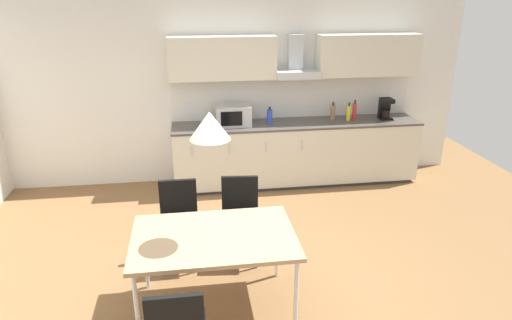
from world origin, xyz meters
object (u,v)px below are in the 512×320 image
(pendant_lamp, at_px, (210,126))
(microwave, at_px, (233,115))
(coffee_maker, at_px, (385,108))
(bottle_brown, at_px, (333,113))
(bottle_red, at_px, (354,111))
(bottle_blue, at_px, (270,116))
(bottle_yellow, at_px, (349,113))
(chair_far_left, at_px, (179,214))
(dining_table, at_px, (214,240))
(chair_far_right, at_px, (240,210))

(pendant_lamp, bearing_deg, microwave, 80.68)
(coffee_maker, bearing_deg, bottle_brown, 178.50)
(microwave, xyz_separation_m, bottle_red, (1.76, 0.04, -0.02))
(bottle_red, relative_size, pendant_lamp, 0.89)
(bottle_blue, distance_m, pendant_lamp, 2.98)
(bottle_blue, relative_size, bottle_yellow, 0.90)
(chair_far_left, bearing_deg, pendant_lamp, -69.83)
(microwave, xyz_separation_m, bottle_brown, (1.44, 0.05, -0.03))
(bottle_blue, bearing_deg, coffee_maker, 0.09)
(microwave, xyz_separation_m, pendant_lamp, (-0.44, -2.71, 0.65))
(microwave, height_order, dining_table, microwave)
(chair_far_left, bearing_deg, chair_far_right, -0.04)
(chair_far_right, distance_m, chair_far_left, 0.63)
(chair_far_right, bearing_deg, bottle_brown, 50.65)
(bottle_blue, bearing_deg, chair_far_left, -123.92)
(microwave, height_order, bottle_red, bottle_red)
(chair_far_left, bearing_deg, bottle_yellow, 37.62)
(microwave, distance_m, bottle_yellow, 1.66)
(coffee_maker, bearing_deg, bottle_red, 178.26)
(bottle_brown, distance_m, chair_far_right, 2.52)
(bottle_red, bearing_deg, bottle_yellow, -157.05)
(bottle_brown, relative_size, pendant_lamp, 0.82)
(chair_far_right, height_order, chair_far_left, same)
(bottle_brown, relative_size, dining_table, 0.19)
(bottle_yellow, height_order, dining_table, bottle_yellow)
(dining_table, relative_size, chair_far_left, 1.58)
(chair_far_left, bearing_deg, coffee_maker, 32.42)
(bottle_red, height_order, dining_table, bottle_red)
(bottle_brown, bearing_deg, dining_table, -124.39)
(bottle_red, height_order, bottle_brown, bottle_red)
(chair_far_right, bearing_deg, dining_table, -110.66)
(coffee_maker, xyz_separation_m, pendant_lamp, (-2.67, -2.73, 0.65))
(microwave, height_order, bottle_brown, microwave)
(bottle_red, distance_m, bottle_yellow, 0.11)
(bottle_brown, distance_m, pendant_lamp, 3.40)
(bottle_brown, xyz_separation_m, pendant_lamp, (-1.88, -2.75, 0.68))
(coffee_maker, bearing_deg, dining_table, -134.29)
(chair_far_right, xyz_separation_m, pendant_lamp, (-0.32, -0.84, 1.17))
(chair_far_right, relative_size, chair_far_left, 1.00)
(bottle_red, relative_size, bottle_brown, 1.09)
(dining_table, height_order, pendant_lamp, pendant_lamp)
(dining_table, bearing_deg, bottle_brown, 55.61)
(bottle_blue, xyz_separation_m, bottle_yellow, (1.15, -0.03, 0.01))
(bottle_brown, bearing_deg, coffee_maker, -1.50)
(coffee_maker, relative_size, chair_far_left, 0.34)
(coffee_maker, distance_m, bottle_blue, 1.71)
(coffee_maker, height_order, pendant_lamp, pendant_lamp)
(chair_far_right, xyz_separation_m, chair_far_left, (-0.63, 0.00, 0.00))
(bottle_yellow, bearing_deg, bottle_red, 22.95)
(dining_table, bearing_deg, bottle_yellow, 52.10)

